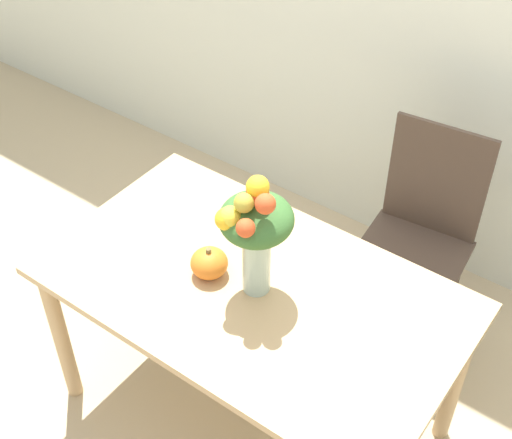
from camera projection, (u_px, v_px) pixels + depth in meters
name	position (u px, v px, depth m)	size (l,w,h in m)	color
ground_plane	(253.00, 411.00, 2.86)	(12.00, 12.00, 0.00)	tan
dining_table	(253.00, 305.00, 2.45)	(1.42, 0.83, 0.73)	tan
flower_vase	(255.00, 228.00, 2.19)	(0.24, 0.24, 0.47)	#B2CCBC
pumpkin	(209.00, 263.00, 2.39)	(0.13, 0.13, 0.12)	orange
dining_chair_near_window	(418.00, 239.00, 2.89)	(0.46, 0.46, 0.97)	#47382D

